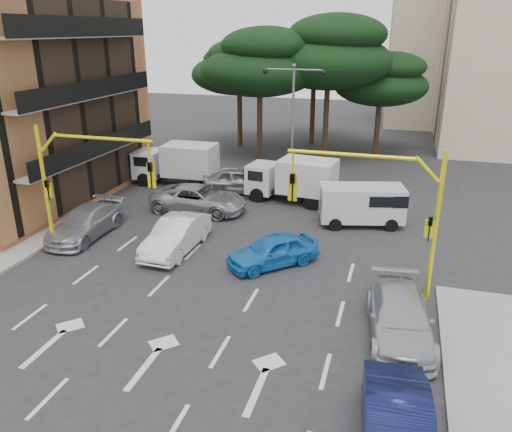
{
  "coord_description": "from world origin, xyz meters",
  "views": [
    {
      "loc": [
        7.06,
        -16.42,
        10.0
      ],
      "look_at": [
        0.73,
        4.97,
        1.6
      ],
      "focal_mm": 35.0,
      "sensor_mm": 36.0,
      "label": 1
    }
  ],
  "objects_px": {
    "street_lamp_center": "(293,103)",
    "car_silver_cross_a": "(199,199)",
    "car_blue_compact": "(273,250)",
    "car_navy_parked": "(397,432)",
    "car_silver_cross_b": "(241,180)",
    "box_truck_b": "(292,180)",
    "signal_mast_right": "(388,202)",
    "signal_mast_left": "(76,174)",
    "car_silver_wagon": "(85,223)",
    "car_white_hatch": "(176,235)",
    "car_silver_parked": "(400,317)",
    "van_white": "(361,205)",
    "box_truck_a": "(176,164)"
  },
  "relations": [
    {
      "from": "car_blue_compact",
      "to": "box_truck_a",
      "type": "height_order",
      "value": "box_truck_a"
    },
    {
      "from": "car_silver_cross_b",
      "to": "van_white",
      "type": "bearing_deg",
      "value": -122.42
    },
    {
      "from": "street_lamp_center",
      "to": "car_silver_cross_a",
      "type": "xyz_separation_m",
      "value": [
        -3.88,
        -7.17,
        -4.66
      ]
    },
    {
      "from": "street_lamp_center",
      "to": "car_silver_cross_b",
      "type": "relative_size",
      "value": 1.61
    },
    {
      "from": "car_white_hatch",
      "to": "box_truck_b",
      "type": "distance_m",
      "value": 9.5
    },
    {
      "from": "car_navy_parked",
      "to": "car_silver_parked",
      "type": "height_order",
      "value": "car_navy_parked"
    },
    {
      "from": "street_lamp_center",
      "to": "car_silver_cross_b",
      "type": "xyz_separation_m",
      "value": [
        -2.68,
        -3.0,
        -4.61
      ]
    },
    {
      "from": "signal_mast_right",
      "to": "car_silver_cross_b",
      "type": "bearing_deg",
      "value": 130.75
    },
    {
      "from": "car_silver_parked",
      "to": "car_white_hatch",
      "type": "bearing_deg",
      "value": 150.31
    },
    {
      "from": "street_lamp_center",
      "to": "signal_mast_right",
      "type": "bearing_deg",
      "value": -64.09
    },
    {
      "from": "car_silver_cross_a",
      "to": "box_truck_b",
      "type": "xyz_separation_m",
      "value": [
        4.74,
        3.38,
        0.58
      ]
    },
    {
      "from": "car_white_hatch",
      "to": "signal_mast_left",
      "type": "bearing_deg",
      "value": -158.48
    },
    {
      "from": "car_silver_cross_a",
      "to": "van_white",
      "type": "relative_size",
      "value": 1.26
    },
    {
      "from": "car_white_hatch",
      "to": "car_navy_parked",
      "type": "xyz_separation_m",
      "value": [
        10.45,
        -9.76,
        -0.02
      ]
    },
    {
      "from": "signal_mast_left",
      "to": "car_white_hatch",
      "type": "distance_m",
      "value": 5.28
    },
    {
      "from": "car_silver_cross_b",
      "to": "box_truck_b",
      "type": "distance_m",
      "value": 3.67
    },
    {
      "from": "signal_mast_right",
      "to": "street_lamp_center",
      "type": "bearing_deg",
      "value": 115.91
    },
    {
      "from": "car_blue_compact",
      "to": "car_silver_cross_b",
      "type": "height_order",
      "value": "car_silver_cross_b"
    },
    {
      "from": "signal_mast_left",
      "to": "street_lamp_center",
      "type": "relative_size",
      "value": 0.77
    },
    {
      "from": "street_lamp_center",
      "to": "car_white_hatch",
      "type": "relative_size",
      "value": 1.62
    },
    {
      "from": "car_blue_compact",
      "to": "car_navy_parked",
      "type": "height_order",
      "value": "car_navy_parked"
    },
    {
      "from": "car_silver_cross_a",
      "to": "car_silver_cross_b",
      "type": "distance_m",
      "value": 4.34
    },
    {
      "from": "car_blue_compact",
      "to": "car_silver_wagon",
      "type": "bearing_deg",
      "value": -137.42
    },
    {
      "from": "signal_mast_right",
      "to": "car_navy_parked",
      "type": "bearing_deg",
      "value": -84.08
    },
    {
      "from": "signal_mast_left",
      "to": "van_white",
      "type": "relative_size",
      "value": 1.36
    },
    {
      "from": "car_silver_cross_a",
      "to": "box_truck_b",
      "type": "distance_m",
      "value": 5.85
    },
    {
      "from": "signal_mast_right",
      "to": "street_lamp_center",
      "type": "relative_size",
      "value": 0.77
    },
    {
      "from": "car_silver_cross_a",
      "to": "street_lamp_center",
      "type": "bearing_deg",
      "value": -27.92
    },
    {
      "from": "car_silver_cross_a",
      "to": "box_truck_b",
      "type": "height_order",
      "value": "box_truck_b"
    },
    {
      "from": "car_navy_parked",
      "to": "car_white_hatch",
      "type": "bearing_deg",
      "value": 131.59
    },
    {
      "from": "car_silver_parked",
      "to": "box_truck_b",
      "type": "distance_m",
      "value": 14.73
    },
    {
      "from": "car_silver_cross_b",
      "to": "van_white",
      "type": "height_order",
      "value": "van_white"
    },
    {
      "from": "street_lamp_center",
      "to": "car_silver_parked",
      "type": "distance_m",
      "value": 19.09
    },
    {
      "from": "car_white_hatch",
      "to": "car_silver_parked",
      "type": "xyz_separation_m",
      "value": [
        10.38,
        -4.33,
        -0.05
      ]
    },
    {
      "from": "car_blue_compact",
      "to": "car_silver_parked",
      "type": "height_order",
      "value": "car_silver_parked"
    },
    {
      "from": "van_white",
      "to": "car_silver_wagon",
      "type": "bearing_deg",
      "value": -81.57
    },
    {
      "from": "car_silver_wagon",
      "to": "box_truck_a",
      "type": "bearing_deg",
      "value": 85.55
    },
    {
      "from": "signal_mast_right",
      "to": "car_silver_parked",
      "type": "xyz_separation_m",
      "value": [
        0.8,
        -2.87,
        -3.14
      ]
    },
    {
      "from": "signal_mast_left",
      "to": "car_silver_wagon",
      "type": "bearing_deg",
      "value": 123.87
    },
    {
      "from": "car_blue_compact",
      "to": "box_truck_a",
      "type": "xyz_separation_m",
      "value": [
        -9.49,
        10.28,
        0.68
      ]
    },
    {
      "from": "car_silver_wagon",
      "to": "car_silver_cross_a",
      "type": "relative_size",
      "value": 0.92
    },
    {
      "from": "signal_mast_right",
      "to": "car_blue_compact",
      "type": "xyz_separation_m",
      "value": [
        -4.78,
        1.26,
        -3.17
      ]
    },
    {
      "from": "car_white_hatch",
      "to": "car_blue_compact",
      "type": "relative_size",
      "value": 1.14
    },
    {
      "from": "street_lamp_center",
      "to": "car_silver_wagon",
      "type": "xyz_separation_m",
      "value": [
        -8.0,
        -12.23,
        -4.69
      ]
    },
    {
      "from": "car_white_hatch",
      "to": "box_truck_a",
      "type": "xyz_separation_m",
      "value": [
        -4.68,
        10.07,
        0.61
      ]
    },
    {
      "from": "car_white_hatch",
      "to": "car_silver_wagon",
      "type": "height_order",
      "value": "car_white_hatch"
    },
    {
      "from": "signal_mast_left",
      "to": "car_silver_parked",
      "type": "height_order",
      "value": "signal_mast_left"
    },
    {
      "from": "car_white_hatch",
      "to": "car_silver_cross_a",
      "type": "relative_size",
      "value": 0.86
    },
    {
      "from": "street_lamp_center",
      "to": "van_white",
      "type": "distance_m",
      "value": 9.5
    },
    {
      "from": "signal_mast_left",
      "to": "car_navy_parked",
      "type": "height_order",
      "value": "signal_mast_left"
    }
  ]
}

